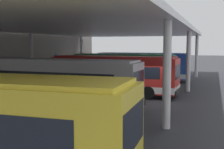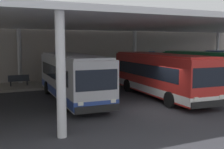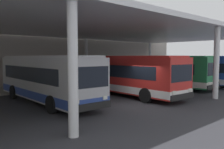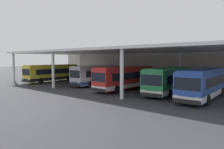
# 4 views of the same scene
# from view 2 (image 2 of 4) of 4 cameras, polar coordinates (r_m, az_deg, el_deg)

# --- Properties ---
(ground_plane) EXTENTS (200.00, 200.00, 0.00)m
(ground_plane) POSITION_cam_2_polar(r_m,az_deg,el_deg) (16.73, 8.58, -7.20)
(ground_plane) COLOR #333338
(platform_kerb) EXTENTS (42.00, 4.50, 0.18)m
(platform_kerb) POSITION_cam_2_polar(r_m,az_deg,el_deg) (27.16, -4.98, -1.62)
(platform_kerb) COLOR gray
(platform_kerb) RESTS_ON ground
(station_building_facade) EXTENTS (48.00, 1.60, 6.47)m
(station_building_facade) POSITION_cam_2_polar(r_m,az_deg,el_deg) (29.97, -7.11, 5.16)
(station_building_facade) COLOR #ADA399
(station_building_facade) RESTS_ON ground
(canopy_shelter) EXTENTS (40.00, 17.00, 5.55)m
(canopy_shelter) POSITION_cam_2_polar(r_m,az_deg,el_deg) (21.12, 0.59, 10.26)
(canopy_shelter) COLOR silver
(canopy_shelter) RESTS_ON ground
(bus_second_bay) EXTENTS (2.91, 10.59, 3.17)m
(bus_second_bay) POSITION_cam_2_polar(r_m,az_deg,el_deg) (19.16, -8.37, -0.40)
(bus_second_bay) COLOR #B7B7BC
(bus_second_bay) RESTS_ON ground
(bus_middle_bay) EXTENTS (3.01, 10.62, 3.17)m
(bus_middle_bay) POSITION_cam_2_polar(r_m,az_deg,el_deg) (20.41, 9.84, 0.00)
(bus_middle_bay) COLOR red
(bus_middle_bay) RESTS_ON ground
(bus_far_bay) EXTENTS (3.12, 10.65, 3.17)m
(bus_far_bay) POSITION_cam_2_polar(r_m,az_deg,el_deg) (24.96, 20.06, 0.89)
(bus_far_bay) COLOR #28844C
(bus_far_bay) RESTS_ON ground
(bench_waiting) EXTENTS (1.80, 0.45, 0.92)m
(bench_waiting) POSITION_cam_2_polar(r_m,az_deg,el_deg) (25.76, -18.78, -1.11)
(bench_waiting) COLOR #383D47
(bench_waiting) RESTS_ON platform_kerb
(banner_sign) EXTENTS (0.70, 0.12, 3.20)m
(banner_sign) POSITION_cam_2_polar(r_m,az_deg,el_deg) (29.20, 8.22, 2.65)
(banner_sign) COLOR #B2B2B7
(banner_sign) RESTS_ON platform_kerb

